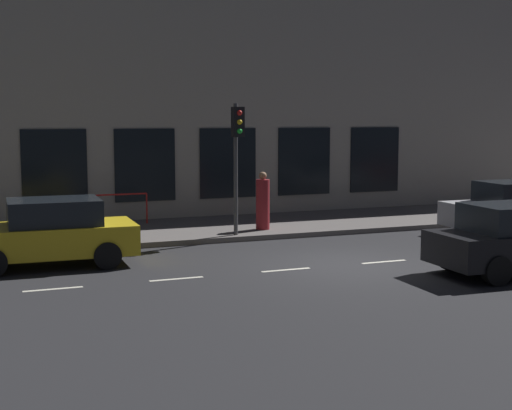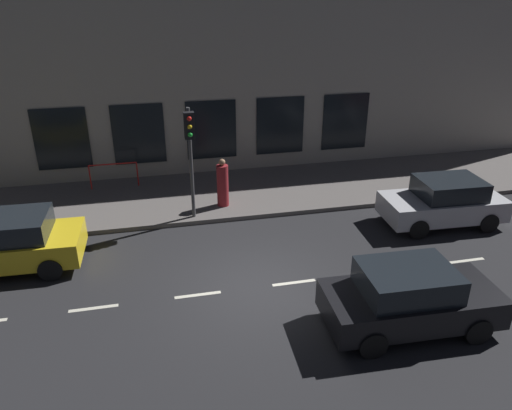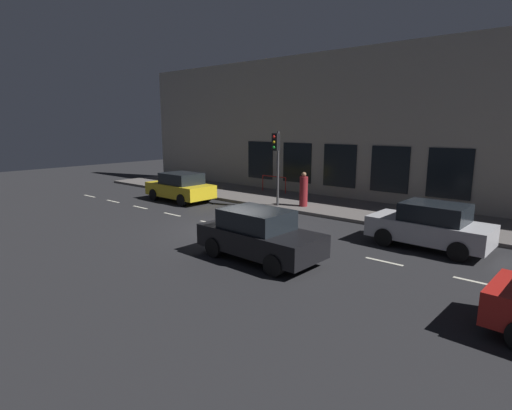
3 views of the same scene
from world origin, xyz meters
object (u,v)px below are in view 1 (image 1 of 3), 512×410
Objects in this scene: traffic_light at (237,141)px; parked_car_2 at (511,208)px; pedestrian_0 at (263,203)px; parked_car_3 at (50,233)px.

traffic_light is 8.51m from parked_car_2.
parked_car_2 is 7.44m from pedestrian_0.
parked_car_2 is 2.30× the size of pedestrian_0.
parked_car_2 is 13.39m from parked_car_3.
traffic_light is 2.16× the size of pedestrian_0.
pedestrian_0 is (2.55, -6.46, 0.15)m from parked_car_3.
parked_car_3 is at bearing 78.94° from pedestrian_0.
traffic_light is at bearing 78.99° from parked_car_2.
parked_car_2 is at bearing -103.34° from traffic_light.
traffic_light is at bearing -70.30° from parked_car_3.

